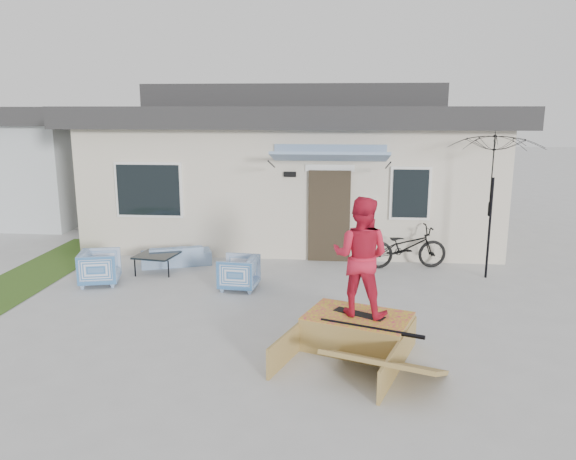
# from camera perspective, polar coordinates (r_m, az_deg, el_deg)

# --- Properties ---
(ground) EXTENTS (90.00, 90.00, 0.00)m
(ground) POSITION_cam_1_polar(r_m,az_deg,el_deg) (8.73, -3.09, -10.89)
(ground) COLOR #AEAEAE
(ground) RESTS_ON ground
(grass_strip) EXTENTS (1.40, 8.00, 0.01)m
(grass_strip) POSITION_cam_1_polar(r_m,az_deg,el_deg) (12.30, -26.46, -5.20)
(grass_strip) COLOR #2E4F1A
(grass_strip) RESTS_ON ground
(house) EXTENTS (10.80, 8.49, 4.10)m
(house) POSITION_cam_1_polar(r_m,az_deg,el_deg) (16.04, 0.95, 7.02)
(house) COLOR beige
(house) RESTS_ON ground
(loveseat) EXTENTS (1.60, 0.95, 0.60)m
(loveseat) POSITION_cam_1_polar(r_m,az_deg,el_deg) (12.69, -11.48, -2.21)
(loveseat) COLOR #285E9B
(loveseat) RESTS_ON ground
(armchair_left) EXTENTS (0.85, 0.88, 0.76)m
(armchair_left) POSITION_cam_1_polar(r_m,az_deg,el_deg) (11.68, -18.86, -3.51)
(armchair_left) COLOR #285E9B
(armchair_left) RESTS_ON ground
(armchair_right) EXTENTS (0.72, 0.76, 0.72)m
(armchair_right) POSITION_cam_1_polar(r_m,az_deg,el_deg) (10.81, -5.13, -4.24)
(armchair_right) COLOR #285E9B
(armchair_right) RESTS_ON ground
(coffee_table) EXTENTS (0.93, 0.93, 0.40)m
(coffee_table) POSITION_cam_1_polar(r_m,az_deg,el_deg) (12.24, -13.36, -3.34)
(coffee_table) COLOR black
(coffee_table) RESTS_ON ground
(bicycle) EXTENTS (1.90, 0.93, 1.16)m
(bicycle) POSITION_cam_1_polar(r_m,az_deg,el_deg) (12.40, 12.08, -1.25)
(bicycle) COLOR black
(bicycle) RESTS_ON ground
(patio_umbrella) EXTENTS (2.42, 2.34, 2.20)m
(patio_umbrella) POSITION_cam_1_polar(r_m,az_deg,el_deg) (11.92, 20.32, 3.43)
(patio_umbrella) COLOR black
(patio_umbrella) RESTS_ON ground
(skate_ramp) EXTENTS (2.05, 2.35, 0.49)m
(skate_ramp) POSITION_cam_1_polar(r_m,az_deg,el_deg) (8.32, 7.19, -10.37)
(skate_ramp) COLOR olive
(skate_ramp) RESTS_ON ground
(skateboard) EXTENTS (0.77, 0.55, 0.05)m
(skateboard) POSITION_cam_1_polar(r_m,az_deg,el_deg) (8.26, 7.34, -8.52)
(skateboard) COLOR black
(skateboard) RESTS_ON skate_ramp
(skater) EXTENTS (1.00, 0.87, 1.74)m
(skater) POSITION_cam_1_polar(r_m,az_deg,el_deg) (7.98, 7.52, -2.52)
(skater) COLOR red
(skater) RESTS_ON skateboard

